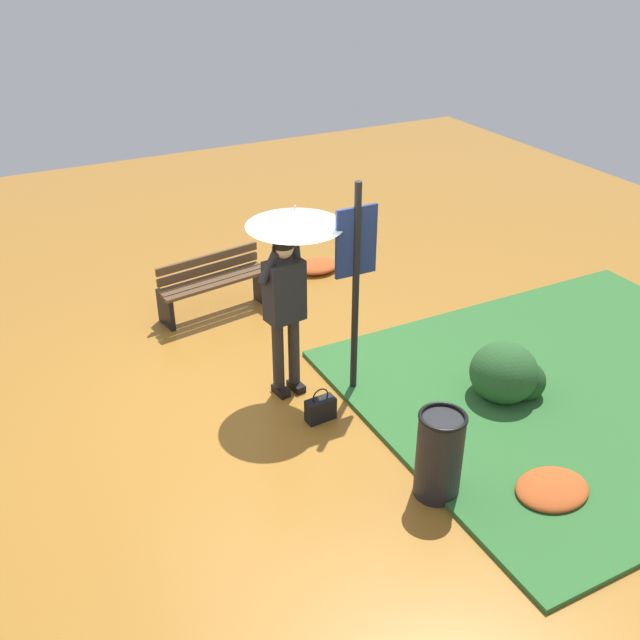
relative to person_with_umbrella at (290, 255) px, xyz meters
The scene contains 10 objects.
ground_plane 1.59m from the person_with_umbrella, 168.66° to the left, with size 18.00×18.00×0.00m, color #9E6623.
grass_verge 3.49m from the person_with_umbrella, 27.83° to the right, with size 4.80×4.00×0.05m.
person_with_umbrella is the anchor object (origin of this frame).
info_sign_post 0.64m from the person_with_umbrella, 30.35° to the right, with size 0.44×0.07×2.30m.
handbag 1.56m from the person_with_umbrella, 90.19° to the right, with size 0.31×0.16×0.37m.
park_bench 2.28m from the person_with_umbrella, 94.72° to the left, with size 1.40×0.58×0.75m.
trash_bin 2.37m from the person_with_umbrella, 78.59° to the right, with size 0.42×0.42×0.83m.
shrub_cluster 2.56m from the person_with_umbrella, 32.34° to the right, with size 0.77×0.70×0.63m.
leaf_pile_near_person 3.29m from the person_with_umbrella, 58.00° to the left, with size 0.63×0.51×0.14m.
leaf_pile_by_bench 3.20m from the person_with_umbrella, 63.27° to the right, with size 0.68×0.55×0.15m.
Camera 1 is at (-2.36, -5.92, 4.42)m, focal length 40.72 mm.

